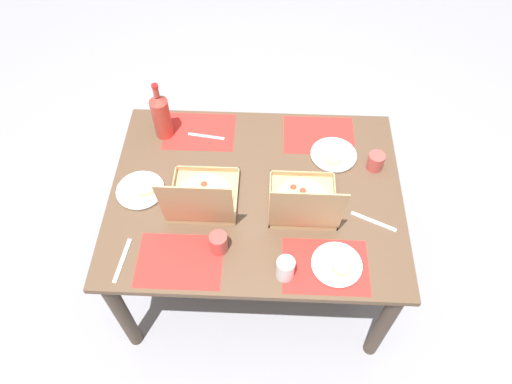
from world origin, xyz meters
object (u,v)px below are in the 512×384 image
object	(u,v)px
cup_clear_left	(285,269)
cup_clear_right	(376,161)
pizza_box_corner_right	(303,203)
plate_near_right	(337,265)
plate_near_left	(141,190)
cup_spare	(219,243)
plate_far_right	(333,155)
soda_bottle	(161,115)
pizza_box_center	(203,197)

from	to	relation	value
cup_clear_left	cup_clear_right	size ratio (longest dim) A/B	1.25
pizza_box_corner_right	plate_near_right	size ratio (longest dim) A/B	1.67
plate_near_left	cup_clear_left	size ratio (longest dim) A/B	2.07
plate_near_right	cup_spare	distance (m)	0.50
plate_far_right	soda_bottle	size ratio (longest dim) A/B	0.70
cup_clear_right	pizza_box_corner_right	bearing A→B (deg)	36.70
cup_clear_right	plate_far_right	bearing A→B (deg)	-17.12
pizza_box_corner_right	plate_near_right	distance (m)	0.32
pizza_box_center	cup_clear_right	xyz separation A→B (m)	(-0.80, -0.25, -0.01)
pizza_box_center	plate_near_right	world-z (taller)	pizza_box_center
soda_bottle	plate_far_right	bearing A→B (deg)	172.04
soda_bottle	cup_clear_right	size ratio (longest dim) A/B	3.74
plate_far_right	cup_clear_left	world-z (taller)	cup_clear_left
plate_near_right	soda_bottle	size ratio (longest dim) A/B	0.66
cup_clear_left	cup_spare	size ratio (longest dim) A/B	1.12
pizza_box_corner_right	soda_bottle	distance (m)	0.83
pizza_box_corner_right	plate_far_right	size ratio (longest dim) A/B	1.57
plate_near_left	cup_clear_right	distance (m)	1.12
pizza_box_center	pizza_box_corner_right	bearing A→B (deg)	178.78
cup_spare	plate_near_left	bearing A→B (deg)	-36.40
soda_bottle	cup_clear_right	distance (m)	1.06
cup_clear_left	soda_bottle	bearing A→B (deg)	-51.37
pizza_box_center	cup_clear_left	bearing A→B (deg)	137.49
cup_spare	soda_bottle	bearing A→B (deg)	-63.00
plate_near_left	cup_spare	bearing A→B (deg)	143.60
cup_spare	cup_clear_right	distance (m)	0.86
soda_bottle	plate_near_left	bearing A→B (deg)	81.66
soda_bottle	plate_near_right	bearing A→B (deg)	139.08
pizza_box_center	cup_clear_right	bearing A→B (deg)	-162.55
soda_bottle	cup_clear_right	bearing A→B (deg)	170.30
plate_far_right	soda_bottle	xyz separation A→B (m)	(0.85, -0.12, 0.12)
plate_near_right	plate_far_right	world-z (taller)	same
pizza_box_corner_right	plate_near_right	xyz separation A→B (m)	(-0.14, 0.28, -0.04)
plate_near_right	cup_clear_right	size ratio (longest dim) A/B	2.46
pizza_box_corner_right	cup_clear_right	xyz separation A→B (m)	(-0.35, -0.26, -0.01)
soda_bottle	cup_spare	distance (m)	0.74
plate_near_right	plate_near_left	world-z (taller)	same
pizza_box_corner_right	pizza_box_center	xyz separation A→B (m)	(0.45, -0.01, 0.00)
pizza_box_corner_right	cup_clear_right	world-z (taller)	pizza_box_corner_right
plate_near_right	cup_clear_left	distance (m)	0.23
plate_near_right	cup_clear_left	size ratio (longest dim) A/B	1.97
soda_bottle	cup_spare	world-z (taller)	soda_bottle
plate_near_left	cup_spare	world-z (taller)	cup_spare
plate_far_right	soda_bottle	distance (m)	0.87
cup_clear_right	plate_near_left	bearing A→B (deg)	9.94
plate_near_right	cup_clear_right	world-z (taller)	cup_clear_right
pizza_box_center	plate_far_right	size ratio (longest dim) A/B	1.58
pizza_box_corner_right	plate_far_right	world-z (taller)	pizza_box_corner_right
plate_far_right	cup_clear_right	xyz separation A→B (m)	(-0.19, 0.06, 0.03)
cup_clear_left	cup_clear_right	xyz separation A→B (m)	(-0.43, -0.59, -0.01)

